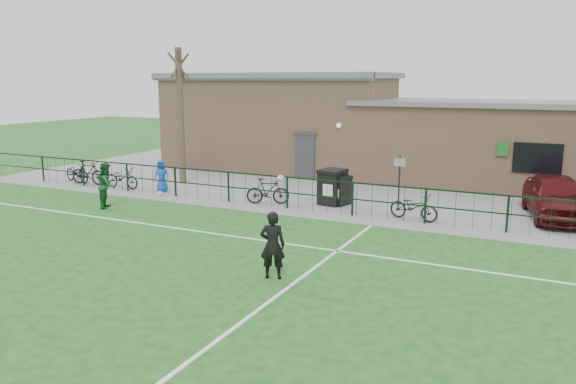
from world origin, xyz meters
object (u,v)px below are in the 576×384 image
at_px(wheelie_bin_left, 339,191).
at_px(car_maroon, 556,197).
at_px(bicycle_c, 122,178).
at_px(bicycle_a, 77,172).
at_px(bicycle_b, 88,173).
at_px(wheelie_bin_right, 333,188).
at_px(outfield_player, 107,185).
at_px(bare_tree, 181,117).
at_px(spectator_child, 162,176).
at_px(ball_ground, 160,194).
at_px(bicycle_d, 268,191).
at_px(sign_post, 399,183).
at_px(bicycle_e, 414,207).

distance_m(wheelie_bin_left, car_maroon, 7.43).
bearing_deg(car_maroon, bicycle_c, 176.21).
distance_m(bicycle_a, bicycle_b, 0.90).
xyz_separation_m(wheelie_bin_right, outfield_player, (-7.27, -4.05, 0.19)).
relative_size(bare_tree, bicycle_a, 3.43).
bearing_deg(bicycle_b, spectator_child, -92.54).
xyz_separation_m(wheelie_bin_left, bicycle_b, (-11.54, -1.07, 0.02)).
relative_size(bicycle_a, ball_ground, 8.31).
xyz_separation_m(bicycle_b, bicycle_d, (9.09, -0.00, -0.04)).
bearing_deg(sign_post, bicycle_c, -174.80).
xyz_separation_m(wheelie_bin_right, ball_ground, (-6.85, -1.59, -0.53)).
relative_size(bicycle_c, spectator_child, 1.30).
distance_m(wheelie_bin_right, outfield_player, 8.33).
distance_m(sign_post, spectator_child, 9.87).
bearing_deg(spectator_child, wheelie_bin_right, -11.97).
height_order(bare_tree, outfield_player, bare_tree).
relative_size(bicycle_a, spectator_child, 1.31).
bearing_deg(ball_ground, bicycle_b, 172.77).
xyz_separation_m(wheelie_bin_right, bicycle_c, (-9.31, -1.04, -0.16)).
height_order(bicycle_e, spectator_child, spectator_child).
xyz_separation_m(sign_post, bicycle_a, (-14.69, -0.85, -0.54)).
relative_size(bicycle_d, bicycle_e, 0.94).
height_order(wheelie_bin_right, bicycle_c, wheelie_bin_right).
xyz_separation_m(wheelie_bin_left, ball_ground, (-7.10, -1.63, -0.42)).
distance_m(bicycle_a, bicycle_c, 2.88).
bearing_deg(ball_ground, bicycle_d, 6.89).
bearing_deg(outfield_player, bicycle_d, -88.82).
xyz_separation_m(bicycle_a, bicycle_c, (2.87, -0.22, -0.00)).
distance_m(bicycle_d, spectator_child, 5.11).
xyz_separation_m(bicycle_c, bicycle_e, (12.63, -0.03, -0.01)).
bearing_deg(car_maroon, sign_post, -177.54).
bearing_deg(wheelie_bin_right, bicycle_d, -147.34).
xyz_separation_m(sign_post, car_maroon, (5.05, 1.28, -0.26)).
xyz_separation_m(bicycle_c, bicycle_d, (7.10, 0.01, 0.03)).
xyz_separation_m(wheelie_bin_left, bicycle_c, (-9.55, -1.08, -0.05)).
bearing_deg(bicycle_c, bare_tree, -34.15).
height_order(sign_post, bicycle_e, sign_post).
bearing_deg(spectator_child, bare_tree, 82.98).
relative_size(bicycle_b, bicycle_d, 1.09).
bearing_deg(bicycle_a, ball_ground, -85.24).
bearing_deg(bicycle_d, outfield_player, 97.95).
bearing_deg(outfield_player, bicycle_a, 26.90).
xyz_separation_m(bicycle_b, spectator_child, (3.99, 0.16, 0.14)).
xyz_separation_m(wheelie_bin_left, spectator_child, (-7.56, -0.91, 0.16)).
bearing_deg(bicycle_d, bare_tree, 45.74).
bearing_deg(bare_tree, bicycle_b, -148.90).
relative_size(bicycle_a, bicycle_b, 1.00).
distance_m(bare_tree, bicycle_a, 5.47).
relative_size(car_maroon, bicycle_c, 2.50).
bearing_deg(wheelie_bin_right, bicycle_c, -165.97).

